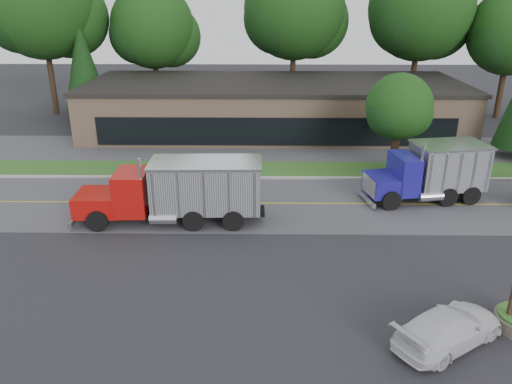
% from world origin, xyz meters
% --- Properties ---
extents(ground, '(140.00, 140.00, 0.00)m').
position_xyz_m(ground, '(0.00, 0.00, 0.00)').
color(ground, '#313136').
rests_on(ground, ground).
extents(road, '(60.00, 8.00, 0.02)m').
position_xyz_m(road, '(0.00, 9.00, 0.00)').
color(road, '#5E5E63').
rests_on(road, ground).
extents(center_line, '(60.00, 0.12, 0.01)m').
position_xyz_m(center_line, '(0.00, 9.00, 0.00)').
color(center_line, gold).
rests_on(center_line, ground).
extents(curb, '(60.00, 0.30, 0.12)m').
position_xyz_m(curb, '(0.00, 13.20, 0.00)').
color(curb, '#9E9E99').
rests_on(curb, ground).
extents(grass_verge, '(60.00, 3.40, 0.03)m').
position_xyz_m(grass_verge, '(0.00, 15.00, 0.00)').
color(grass_verge, '#255A1F').
rests_on(grass_verge, ground).
extents(far_parking, '(60.00, 7.00, 0.02)m').
position_xyz_m(far_parking, '(0.00, 20.00, 0.00)').
color(far_parking, '#5E5E63').
rests_on(far_parking, ground).
extents(strip_mall, '(32.00, 12.00, 4.00)m').
position_xyz_m(strip_mall, '(2.00, 26.00, 2.00)').
color(strip_mall, tan).
rests_on(strip_mall, ground).
extents(tree_far_a, '(11.00, 10.36, 15.70)m').
position_xyz_m(tree_far_a, '(-19.83, 32.13, 10.02)').
color(tree_far_a, '#382619').
rests_on(tree_far_a, ground).
extents(tree_far_b, '(8.74, 8.22, 12.47)m').
position_xyz_m(tree_far_b, '(-9.87, 34.10, 7.95)').
color(tree_far_b, '#382619').
rests_on(tree_far_b, ground).
extents(tree_far_c, '(10.50, 9.88, 14.97)m').
position_xyz_m(tree_far_c, '(4.16, 34.13, 9.55)').
color(tree_far_c, '#382619').
rests_on(tree_far_c, ground).
extents(tree_far_d, '(10.58, 9.96, 15.09)m').
position_xyz_m(tree_far_d, '(16.16, 33.13, 9.63)').
color(tree_far_d, '#382619').
rests_on(tree_far_d, ground).
extents(tree_far_e, '(8.45, 7.96, 12.06)m').
position_xyz_m(tree_far_e, '(24.13, 31.10, 7.69)').
color(tree_far_e, '#382619').
rests_on(tree_far_e, ground).
extents(evergreen_left, '(4.14, 4.14, 9.41)m').
position_xyz_m(evergreen_left, '(-16.00, 30.00, 5.17)').
color(evergreen_left, '#382619').
rests_on(evergreen_left, ground).
extents(tree_verge, '(4.66, 4.39, 6.65)m').
position_xyz_m(tree_verge, '(10.07, 15.06, 4.23)').
color(tree_verge, '#382619').
rests_on(tree_verge, ground).
extents(dump_truck_red, '(9.97, 2.88, 3.36)m').
position_xyz_m(dump_truck_red, '(-3.30, 6.51, 1.81)').
color(dump_truck_red, black).
rests_on(dump_truck_red, ground).
extents(dump_truck_blue, '(7.16, 3.74, 3.36)m').
position_xyz_m(dump_truck_blue, '(10.91, 9.83, 1.80)').
color(dump_truck_blue, black).
rests_on(dump_truck_blue, ground).
extents(rally_car, '(4.74, 4.00, 1.30)m').
position_xyz_m(rally_car, '(7.50, -3.39, 0.65)').
color(rally_car, silver).
rests_on(rally_car, ground).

